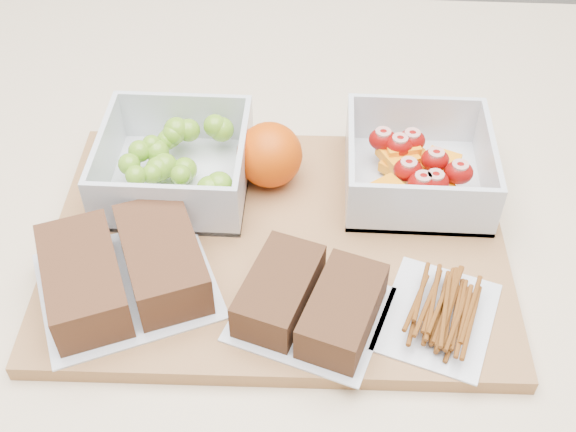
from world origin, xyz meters
name	(u,v)px	position (x,y,z in m)	size (l,w,h in m)	color
cutting_board	(278,243)	(0.00, -0.03, 0.91)	(0.42, 0.30, 0.02)	#A37143
grape_container	(177,163)	(-0.10, 0.04, 0.94)	(0.14, 0.14, 0.06)	silver
fruit_container	(417,168)	(0.13, 0.05, 0.94)	(0.14, 0.14, 0.06)	silver
orange	(270,155)	(-0.01, 0.05, 0.95)	(0.06, 0.06, 0.06)	#DA4A05
sandwich_bag_left	(124,270)	(-0.13, -0.10, 0.94)	(0.19, 0.18, 0.04)	silver
sandwich_bag_center	(311,301)	(0.03, -0.12, 0.93)	(0.15, 0.14, 0.04)	silver
pretzel_bag	(440,309)	(0.14, -0.11, 0.93)	(0.12, 0.13, 0.02)	silver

